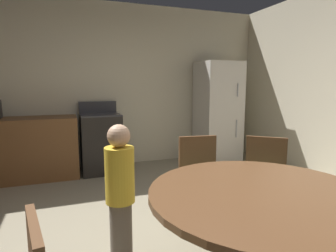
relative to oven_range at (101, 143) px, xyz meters
name	(u,v)px	position (x,y,z in m)	size (l,w,h in m)	color
wall_back	(111,86)	(0.24, 0.40, 0.88)	(5.64, 0.12, 2.70)	beige
kitchen_counter	(7,150)	(-1.31, 0.00, -0.02)	(1.93, 0.60, 0.90)	brown
oven_range	(101,143)	(0.00, 0.00, 0.00)	(0.60, 0.60, 1.10)	black
refrigerator	(218,112)	(2.05, -0.05, 0.41)	(0.68, 0.68, 1.76)	silver
dining_table	(260,215)	(0.55, -3.19, 0.14)	(1.33, 1.33, 0.76)	brown
chair_north	(201,176)	(0.70, -2.10, 0.03)	(0.45, 0.45, 0.87)	brown
chair_northeast	(265,177)	(1.25, -2.35, 0.03)	(0.56, 0.56, 0.87)	brown
person_child	(120,192)	(-0.15, -2.45, 0.11)	(0.31, 0.31, 1.09)	#665B51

